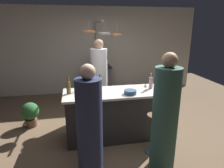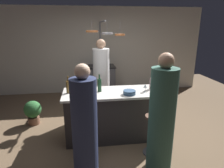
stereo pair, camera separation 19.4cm
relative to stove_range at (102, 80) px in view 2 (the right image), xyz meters
The scene contains 19 objects.
ground_plane 2.49m from the stove_range, 90.00° to the right, with size 9.00×9.00×0.00m, color brown.
back_wall 0.94m from the stove_range, 90.00° to the left, with size 6.40×0.16×2.60m, color beige.
kitchen_island 2.45m from the stove_range, 90.00° to the right, with size 1.80×0.72×0.90m.
stove_range is the anchor object (origin of this frame).
chef 1.47m from the stove_range, 95.02° to the right, with size 0.37×0.37×1.76m.
bar_stool_right 3.12m from the stove_range, 79.77° to the right, with size 0.28×0.28×0.68m.
guest_right 3.49m from the stove_range, 81.16° to the right, with size 0.36×0.36×1.72m.
bar_stool_left 3.11m from the stove_range, 99.47° to the right, with size 0.28×0.28×0.68m.
guest_left 3.49m from the stove_range, 98.62° to the right, with size 0.34×0.34×1.61m.
overhead_pot_rack 1.42m from the stove_range, 89.93° to the right, with size 0.91×1.56×2.17m.
potted_plant 2.38m from the stove_range, 133.25° to the right, with size 0.36×0.36×0.52m.
pepper_mill 2.42m from the stove_range, 104.26° to the right, with size 0.05×0.05×0.21m, color #382319.
wine_bottle_amber 2.60m from the stove_range, 108.13° to the right, with size 0.07×0.07×0.31m.
wine_bottle_rose 2.57m from the stove_range, 73.05° to the right, with size 0.07×0.07×0.30m.
wine_bottle_green 2.48m from the stove_range, 95.75° to the right, with size 0.07×0.07×0.32m.
wine_glass_near_left_guest 2.28m from the stove_range, 99.30° to the right, with size 0.07×0.07×0.15m.
wine_glass_near_right_guest 2.66m from the stove_range, 77.44° to the right, with size 0.07×0.07×0.15m.
mixing_bowl_blue 2.69m from the stove_range, 84.43° to the right, with size 0.22×0.22×0.07m, color #334C6B.
mixing_bowl_wooden 2.55m from the stove_range, 99.55° to the right, with size 0.14×0.14×0.08m, color brown.
Camera 2 is at (-0.49, -3.33, 2.04)m, focal length 31.58 mm.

